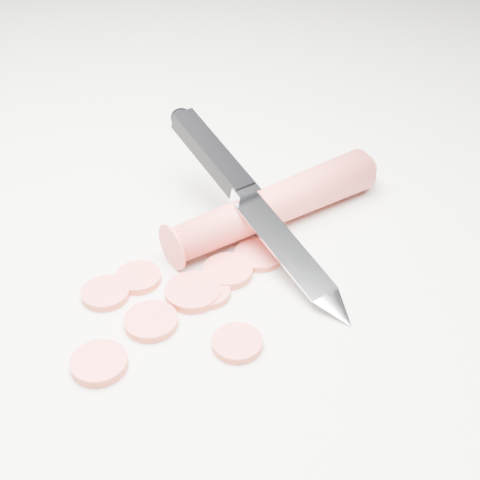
# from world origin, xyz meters

# --- Properties ---
(ground) EXTENTS (2.40, 2.40, 0.00)m
(ground) POSITION_xyz_m (0.00, 0.00, 0.00)
(ground) COLOR beige
(ground) RESTS_ON ground
(carrot) EXTENTS (0.16, 0.16, 0.03)m
(carrot) POSITION_xyz_m (0.05, 0.03, 0.02)
(carrot) COLOR #CF463F
(carrot) RESTS_ON ground
(carrot_slice_0) EXTENTS (0.03, 0.03, 0.01)m
(carrot_slice_0) POSITION_xyz_m (-0.06, -0.07, 0.00)
(carrot_slice_0) COLOR #D54B43
(carrot_slice_0) RESTS_ON ground
(carrot_slice_1) EXTENTS (0.04, 0.04, 0.01)m
(carrot_slice_1) POSITION_xyz_m (-0.02, -0.10, 0.00)
(carrot_slice_1) COLOR #D54B43
(carrot_slice_1) RESTS_ON ground
(carrot_slice_2) EXTENTS (0.04, 0.04, 0.01)m
(carrot_slice_2) POSITION_xyz_m (0.05, -0.01, 0.00)
(carrot_slice_2) COLOR #D54B43
(carrot_slice_2) RESTS_ON ground
(carrot_slice_3) EXTENTS (0.03, 0.03, 0.01)m
(carrot_slice_3) POSITION_xyz_m (0.05, -0.11, 0.00)
(carrot_slice_3) COLOR #D54B43
(carrot_slice_3) RESTS_ON ground
(carrot_slice_4) EXTENTS (0.03, 0.03, 0.01)m
(carrot_slice_4) POSITION_xyz_m (0.02, -0.06, 0.00)
(carrot_slice_4) COLOR #D54B43
(carrot_slice_4) RESTS_ON ground
(carrot_slice_5) EXTENTS (0.04, 0.04, 0.01)m
(carrot_slice_5) POSITION_xyz_m (0.01, -0.06, 0.00)
(carrot_slice_5) COLOR #D54B43
(carrot_slice_5) RESTS_ON ground
(carrot_slice_6) EXTENTS (0.04, 0.04, 0.01)m
(carrot_slice_6) POSITION_xyz_m (-0.04, -0.14, 0.00)
(carrot_slice_6) COLOR #D54B43
(carrot_slice_6) RESTS_ON ground
(carrot_slice_7) EXTENTS (0.03, 0.03, 0.01)m
(carrot_slice_7) POSITION_xyz_m (-0.04, -0.05, 0.00)
(carrot_slice_7) COLOR #D54B43
(carrot_slice_7) RESTS_ON ground
(carrot_slice_8) EXTENTS (0.04, 0.04, 0.01)m
(carrot_slice_8) POSITION_xyz_m (0.03, -0.04, 0.00)
(carrot_slice_8) COLOR #D54B43
(carrot_slice_8) RESTS_ON ground
(kitchen_knife) EXTENTS (0.18, 0.19, 0.07)m
(kitchen_knife) POSITION_xyz_m (0.04, 0.01, 0.04)
(kitchen_knife) COLOR silver
(kitchen_knife) RESTS_ON ground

